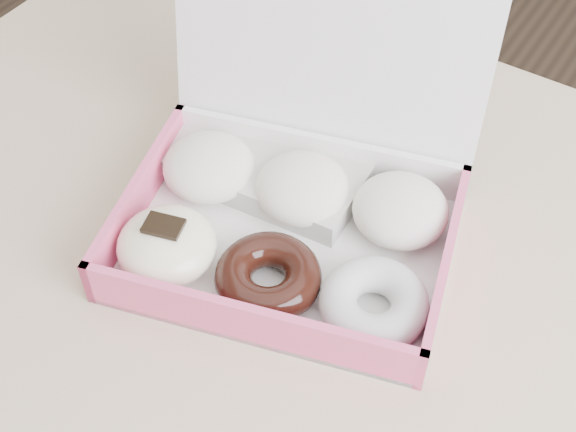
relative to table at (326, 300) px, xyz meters
The scene contains 3 objects.
table is the anchor object (origin of this frame).
donut_box 0.13m from the table, behind, with size 0.40×0.37×0.24m.
newspapers 0.18m from the table, 144.01° to the left, with size 0.22×0.18×0.04m, color silver.
Camera 1 is at (0.24, -0.46, 1.40)m, focal length 50.00 mm.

